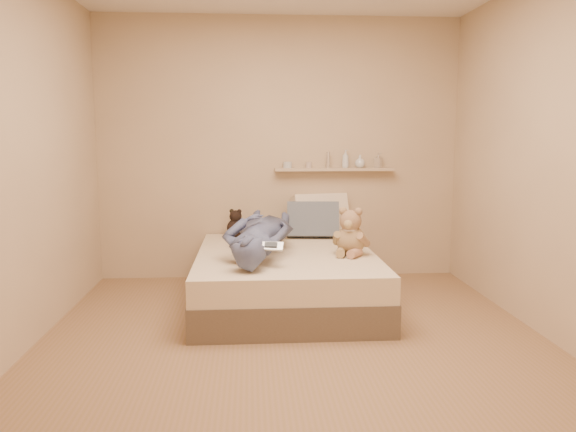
{
  "coord_description": "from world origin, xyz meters",
  "views": [
    {
      "loc": [
        -0.3,
        -3.75,
        1.42
      ],
      "look_at": [
        0.0,
        0.65,
        0.8
      ],
      "focal_mm": 35.0,
      "sensor_mm": 36.0,
      "label": 1
    }
  ],
  "objects": [
    {
      "name": "pillow_cream",
      "position": [
        0.4,
        1.76,
        0.65
      ],
      "size": [
        0.6,
        0.4,
        0.43
      ],
      "primitive_type": "cube",
      "rotation": [
        -0.33,
        0.0,
        0.23
      ],
      "color": "beige",
      "rests_on": "bed"
    },
    {
      "name": "game_console",
      "position": [
        -0.15,
        0.38,
        0.61
      ],
      "size": [
        0.19,
        0.11,
        0.06
      ],
      "color": "silver",
      "rests_on": "bed"
    },
    {
      "name": "pillow_grey",
      "position": [
        0.31,
        1.62,
        0.62
      ],
      "size": [
        0.52,
        0.3,
        0.37
      ],
      "primitive_type": "cube",
      "rotation": [
        -0.37,
        0.0,
        -0.09
      ],
      "color": "#555C67",
      "rests_on": "bed"
    },
    {
      "name": "dark_plush",
      "position": [
        -0.44,
        1.7,
        0.57
      ],
      "size": [
        0.18,
        0.18,
        0.28
      ],
      "color": "black",
      "rests_on": "bed"
    },
    {
      "name": "teddy_bear",
      "position": [
        0.53,
        0.77,
        0.62
      ],
      "size": [
        0.32,
        0.33,
        0.4
      ],
      "color": "#927350",
      "rests_on": "bed"
    },
    {
      "name": "wall_shelf",
      "position": [
        0.55,
        1.84,
        1.1
      ],
      "size": [
        1.2,
        0.12,
        0.03
      ],
      "primitive_type": "cube",
      "color": "tan",
      "rests_on": "wall_back"
    },
    {
      "name": "room",
      "position": [
        0.0,
        0.0,
        1.3
      ],
      "size": [
        3.8,
        3.8,
        3.8
      ],
      "color": "#886246",
      "rests_on": "ground"
    },
    {
      "name": "bed",
      "position": [
        0.0,
        0.93,
        0.22
      ],
      "size": [
        1.5,
        1.9,
        0.45
      ],
      "color": "brown",
      "rests_on": "floor"
    },
    {
      "name": "person",
      "position": [
        -0.23,
        0.86,
        0.63
      ],
      "size": [
        0.76,
        1.53,
        0.35
      ],
      "primitive_type": "imported",
      "rotation": [
        0.0,
        0.0,
        2.98
      ],
      "color": "#4D577A",
      "rests_on": "bed"
    },
    {
      "name": "shelf_bottles",
      "position": [
        0.66,
        1.84,
        1.18
      ],
      "size": [
        1.01,
        0.11,
        0.18
      ],
      "color": "#B6BBBF",
      "rests_on": "wall_shelf"
    }
  ]
}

